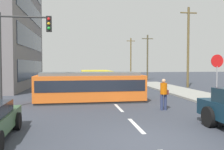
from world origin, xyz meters
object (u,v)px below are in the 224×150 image
streetcar_tram (90,86)px  traffic_light_mast (21,42)px  pedestrian_crossing (164,92)px  utility_pole_mid (188,46)px  utility_pole_far (147,56)px  stop_sign (217,69)px  city_bus (96,80)px  utility_pole_distant (131,56)px

streetcar_tram → traffic_light_mast: traffic_light_mast is taller
streetcar_tram → pedestrian_crossing: 5.12m
utility_pole_mid → utility_pole_far: size_ratio=1.19×
traffic_light_mast → utility_pole_far: (14.09, 23.54, 0.12)m
streetcar_tram → stop_sign: stop_sign is taller
pedestrian_crossing → utility_pole_mid: utility_pole_mid is taller
city_bus → utility_pole_far: (9.47, 15.85, 2.66)m
stop_sign → city_bus: bearing=128.4°
pedestrian_crossing → utility_pole_distant: bearing=79.9°
city_bus → utility_pole_far: bearing=59.2°
pedestrian_crossing → utility_pole_mid: bearing=59.2°
pedestrian_crossing → city_bus: bearing=108.0°
utility_pole_mid → utility_pole_distant: size_ratio=1.06×
city_bus → utility_pole_mid: (10.02, 2.88, 3.33)m
utility_pole_mid → utility_pole_distant: bearing=90.8°
stop_sign → traffic_light_mast: 11.22m
stop_sign → utility_pole_distant: size_ratio=0.36×
city_bus → utility_pole_mid: bearing=16.0°
streetcar_tram → utility_pole_distant: size_ratio=0.88×
traffic_light_mast → utility_pole_far: 27.43m
pedestrian_crossing → utility_pole_distant: size_ratio=0.21×
stop_sign → utility_pole_mid: (3.53, 11.08, 2.22)m
streetcar_tram → utility_pole_far: bearing=64.4°
city_bus → pedestrian_crossing: 9.50m
utility_pole_far → utility_pole_distant: (0.19, 12.72, 0.44)m
pedestrian_crossing → utility_pole_mid: (7.09, 11.91, 3.47)m
utility_pole_mid → pedestrian_crossing: bearing=-120.8°
streetcar_tram → traffic_light_mast: (-3.84, -2.17, 2.63)m
utility_pole_mid → stop_sign: bearing=-107.7°
streetcar_tram → utility_pole_far: (10.26, 21.37, 2.74)m
traffic_light_mast → utility_pole_distant: bearing=68.5°
pedestrian_crossing → traffic_light_mast: traffic_light_mast is taller
stop_sign → pedestrian_crossing: bearing=-166.9°
streetcar_tram → traffic_light_mast: 5.13m
utility_pole_far → utility_pole_distant: bearing=89.2°
city_bus → stop_sign: stop_sign is taller
utility_pole_distant → city_bus: bearing=-108.7°
pedestrian_crossing → stop_sign: bearing=13.1°
streetcar_tram → traffic_light_mast: size_ratio=1.35×
utility_pole_far → streetcar_tram: bearing=-115.6°
traffic_light_mast → utility_pole_far: size_ratio=0.73×
streetcar_tram → utility_pole_mid: (10.81, 8.40, 3.42)m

